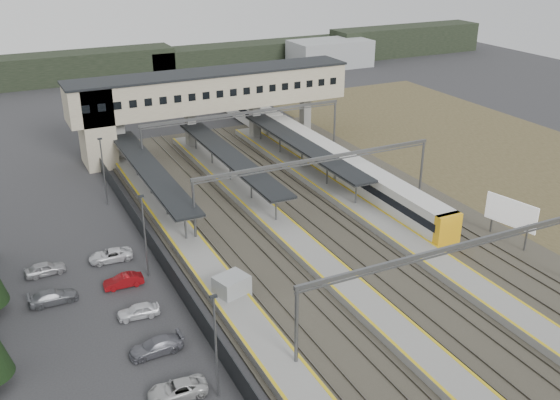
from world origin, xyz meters
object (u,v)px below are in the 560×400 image
footbridge (194,96)px  billboard (511,214)px  relay_cabin_far (232,289)px  train (308,147)px

footbridge → billboard: size_ratio=7.29×
relay_cabin_far → train: 36.24m
footbridge → billboard: bearing=-65.5°
relay_cabin_far → train: size_ratio=0.05×
relay_cabin_far → billboard: (29.32, -2.12, 1.95)m
train → billboard: (6.64, -30.37, 1.15)m
billboard → train: bearing=102.3°
relay_cabin_far → billboard: billboard is taller
train → relay_cabin_far: bearing=-128.8°
train → billboard: 31.11m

